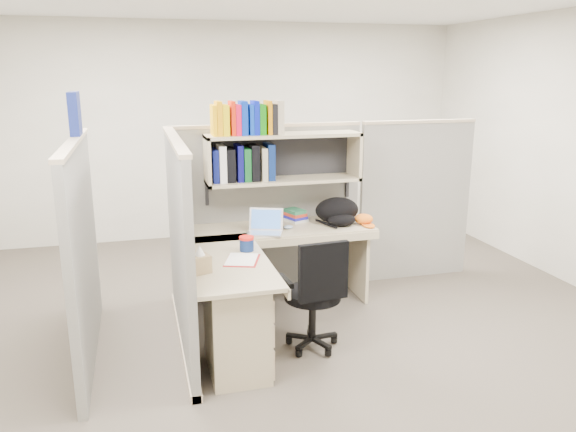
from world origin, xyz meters
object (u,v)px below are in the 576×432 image
object	(u,v)px
desk	(251,298)
laptop	(265,222)
backpack	(339,211)
snack_canister	(247,243)
task_chair	(314,311)

from	to	relation	value
desk	laptop	distance (m)	0.83
laptop	backpack	distance (m)	0.74
desk	snack_canister	size ratio (longest dim) A/B	14.86
task_chair	desk	bearing A→B (deg)	167.11
backpack	task_chair	bearing A→B (deg)	-118.67
backpack	task_chair	size ratio (longest dim) A/B	0.45
desk	laptop	size ratio (longest dim) A/B	5.86
task_chair	snack_canister	bearing A→B (deg)	140.35
laptop	task_chair	size ratio (longest dim) A/B	0.33
snack_canister	desk	bearing A→B (deg)	-94.54
laptop	snack_canister	distance (m)	0.49
backpack	snack_canister	distance (m)	1.12
laptop	backpack	xyz separation A→B (m)	(0.73, 0.13, 0.01)
laptop	backpack	size ratio (longest dim) A/B	0.73
snack_canister	laptop	bearing A→B (deg)	60.34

